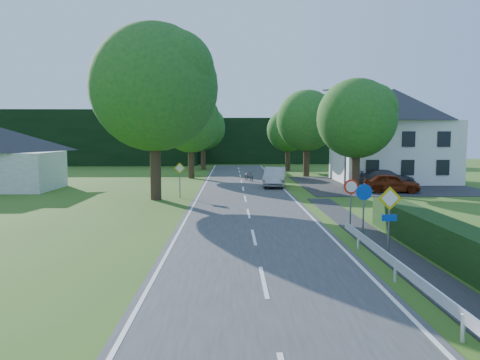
{
  "coord_description": "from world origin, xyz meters",
  "views": [
    {
      "loc": [
        -0.93,
        -7.23,
        4.25
      ],
      "look_at": [
        -0.49,
        16.77,
        1.99
      ],
      "focal_mm": 35.0,
      "sensor_mm": 36.0,
      "label": 1
    }
  ],
  "objects_px": {
    "parked_car_red": "(392,183)",
    "parked_car_grey": "(386,178)",
    "parked_car_silver_a": "(378,176)",
    "parasol": "(360,173)",
    "streetlight": "(344,133)",
    "motorcycle": "(249,176)",
    "parked_car_silver_b": "(438,177)",
    "moving_car": "(275,177)"
  },
  "relations": [
    {
      "from": "parked_car_red",
      "to": "parked_car_grey",
      "type": "bearing_deg",
      "value": -3.64
    },
    {
      "from": "parked_car_red",
      "to": "parked_car_grey",
      "type": "height_order",
      "value": "parked_car_red"
    },
    {
      "from": "parked_car_red",
      "to": "parked_car_silver_a",
      "type": "distance_m",
      "value": 6.0
    },
    {
      "from": "parked_car_red",
      "to": "parasol",
      "type": "xyz_separation_m",
      "value": [
        -0.81,
        5.69,
        0.27
      ]
    },
    {
      "from": "parked_car_grey",
      "to": "streetlight",
      "type": "bearing_deg",
      "value": 117.93
    },
    {
      "from": "streetlight",
      "to": "parked_car_silver_a",
      "type": "xyz_separation_m",
      "value": [
        3.86,
        3.36,
        -3.67
      ]
    },
    {
      "from": "streetlight",
      "to": "motorcycle",
      "type": "distance_m",
      "value": 10.69
    },
    {
      "from": "parked_car_silver_a",
      "to": "parked_car_silver_b",
      "type": "bearing_deg",
      "value": -81.9
    },
    {
      "from": "streetlight",
      "to": "parked_car_red",
      "type": "relative_size",
      "value": 1.95
    },
    {
      "from": "streetlight",
      "to": "motorcycle",
      "type": "xyz_separation_m",
      "value": [
        -7.34,
        6.68,
        -3.96
      ]
    },
    {
      "from": "parasol",
      "to": "parked_car_silver_a",
      "type": "bearing_deg",
      "value": 8.61
    },
    {
      "from": "parked_car_red",
      "to": "parked_car_grey",
      "type": "relative_size",
      "value": 0.86
    },
    {
      "from": "parked_car_grey",
      "to": "motorcycle",
      "type": "bearing_deg",
      "value": 70.99
    },
    {
      "from": "motorcycle",
      "to": "parked_car_silver_a",
      "type": "xyz_separation_m",
      "value": [
        11.21,
        -3.31,
        0.3
      ]
    },
    {
      "from": "streetlight",
      "to": "parked_car_grey",
      "type": "height_order",
      "value": "streetlight"
    },
    {
      "from": "parked_car_silver_a",
      "to": "parked_car_red",
      "type": "bearing_deg",
      "value": 177.61
    },
    {
      "from": "moving_car",
      "to": "parked_car_silver_b",
      "type": "relative_size",
      "value": 1.13
    },
    {
      "from": "motorcycle",
      "to": "parked_car_silver_a",
      "type": "relative_size",
      "value": 0.38
    },
    {
      "from": "streetlight",
      "to": "parked_car_grey",
      "type": "relative_size",
      "value": 1.68
    },
    {
      "from": "parked_car_grey",
      "to": "parasol",
      "type": "distance_m",
      "value": 2.3
    },
    {
      "from": "streetlight",
      "to": "moving_car",
      "type": "relative_size",
      "value": 1.64
    },
    {
      "from": "streetlight",
      "to": "parasol",
      "type": "height_order",
      "value": "streetlight"
    },
    {
      "from": "streetlight",
      "to": "parked_car_grey",
      "type": "distance_m",
      "value": 5.84
    },
    {
      "from": "parked_car_red",
      "to": "parked_car_silver_a",
      "type": "height_order",
      "value": "parked_car_silver_a"
    },
    {
      "from": "moving_car",
      "to": "parked_car_silver_a",
      "type": "relative_size",
      "value": 1.06
    },
    {
      "from": "parked_car_grey",
      "to": "parasol",
      "type": "relative_size",
      "value": 2.22
    },
    {
      "from": "parasol",
      "to": "parked_car_red",
      "type": "bearing_deg",
      "value": -81.85
    },
    {
      "from": "parked_car_silver_b",
      "to": "moving_car",
      "type": "bearing_deg",
      "value": 91.05
    },
    {
      "from": "parked_car_silver_b",
      "to": "parked_car_grey",
      "type": "bearing_deg",
      "value": 102.07
    },
    {
      "from": "parked_car_silver_a",
      "to": "motorcycle",
      "type": "bearing_deg",
      "value": 79.15
    },
    {
      "from": "motorcycle",
      "to": "parked_car_red",
      "type": "bearing_deg",
      "value": -64.66
    },
    {
      "from": "parasol",
      "to": "motorcycle",
      "type": "bearing_deg",
      "value": 159.54
    },
    {
      "from": "parked_car_grey",
      "to": "parasol",
      "type": "height_order",
      "value": "parasol"
    },
    {
      "from": "parked_car_silver_a",
      "to": "parasol",
      "type": "relative_size",
      "value": 2.14
    },
    {
      "from": "motorcycle",
      "to": "parked_car_silver_b",
      "type": "height_order",
      "value": "parked_car_silver_b"
    },
    {
      "from": "parked_car_silver_a",
      "to": "parasol",
      "type": "xyz_separation_m",
      "value": [
        -1.65,
        -0.25,
        0.21
      ]
    },
    {
      "from": "parasol",
      "to": "parked_car_silver_b",
      "type": "bearing_deg",
      "value": 3.92
    },
    {
      "from": "streetlight",
      "to": "motorcycle",
      "type": "height_order",
      "value": "streetlight"
    },
    {
      "from": "moving_car",
      "to": "parked_car_silver_b",
      "type": "bearing_deg",
      "value": 15.92
    },
    {
      "from": "moving_car",
      "to": "parked_car_red",
      "type": "xyz_separation_m",
      "value": [
        8.39,
        -4.17,
        -0.1
      ]
    },
    {
      "from": "motorcycle",
      "to": "parked_car_red",
      "type": "xyz_separation_m",
      "value": [
        10.37,
        -9.26,
        0.24
      ]
    },
    {
      "from": "parked_car_silver_b",
      "to": "parasol",
      "type": "xyz_separation_m",
      "value": [
        -7.09,
        -0.49,
        0.37
      ]
    }
  ]
}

